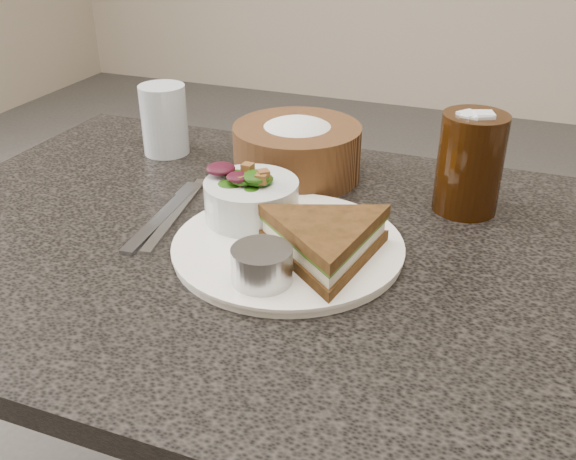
{
  "coord_description": "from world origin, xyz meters",
  "views": [
    {
      "loc": [
        0.28,
        -0.66,
        1.15
      ],
      "look_at": [
        0.04,
        -0.02,
        0.78
      ],
      "focal_mm": 40.0,
      "sensor_mm": 36.0,
      "label": 1
    }
  ],
  "objects_px": {
    "dressing_ramekin": "(262,265)",
    "cola_glass": "(470,159)",
    "dining_table": "(270,448)",
    "sandwich": "(325,241)",
    "water_glass": "(164,120)",
    "dinner_plate": "(288,247)",
    "bread_basket": "(297,143)",
    "salad_bowl": "(251,193)"
  },
  "relations": [
    {
      "from": "salad_bowl",
      "to": "water_glass",
      "type": "height_order",
      "value": "water_glass"
    },
    {
      "from": "salad_bowl",
      "to": "water_glass",
      "type": "xyz_separation_m",
      "value": [
        -0.24,
        0.19,
        0.01
      ]
    },
    {
      "from": "bread_basket",
      "to": "cola_glass",
      "type": "distance_m",
      "value": 0.26
    },
    {
      "from": "dinner_plate",
      "to": "bread_basket",
      "type": "bearing_deg",
      "value": 107.53
    },
    {
      "from": "dressing_ramekin",
      "to": "cola_glass",
      "type": "height_order",
      "value": "cola_glass"
    },
    {
      "from": "dinner_plate",
      "to": "sandwich",
      "type": "bearing_deg",
      "value": -21.31
    },
    {
      "from": "bread_basket",
      "to": "water_glass",
      "type": "height_order",
      "value": "water_glass"
    },
    {
      "from": "dining_table",
      "to": "bread_basket",
      "type": "height_order",
      "value": "bread_basket"
    },
    {
      "from": "dressing_ramekin",
      "to": "water_glass",
      "type": "bearing_deg",
      "value": 133.75
    },
    {
      "from": "dining_table",
      "to": "water_glass",
      "type": "height_order",
      "value": "water_glass"
    },
    {
      "from": "dinner_plate",
      "to": "sandwich",
      "type": "relative_size",
      "value": 1.52
    },
    {
      "from": "sandwich",
      "to": "cola_glass",
      "type": "xyz_separation_m",
      "value": [
        0.13,
        0.22,
        0.04
      ]
    },
    {
      "from": "dinner_plate",
      "to": "water_glass",
      "type": "height_order",
      "value": "water_glass"
    },
    {
      "from": "dining_table",
      "to": "salad_bowl",
      "type": "height_order",
      "value": "salad_bowl"
    },
    {
      "from": "dinner_plate",
      "to": "water_glass",
      "type": "xyz_separation_m",
      "value": [
        -0.31,
        0.24,
        0.05
      ]
    },
    {
      "from": "cola_glass",
      "to": "sandwich",
      "type": "bearing_deg",
      "value": -121.23
    },
    {
      "from": "dinner_plate",
      "to": "dressing_ramekin",
      "type": "xyz_separation_m",
      "value": [
        0.0,
        -0.09,
        0.03
      ]
    },
    {
      "from": "dining_table",
      "to": "sandwich",
      "type": "bearing_deg",
      "value": -24.24
    },
    {
      "from": "dinner_plate",
      "to": "bread_basket",
      "type": "height_order",
      "value": "bread_basket"
    },
    {
      "from": "salad_bowl",
      "to": "bread_basket",
      "type": "relative_size",
      "value": 0.63
    },
    {
      "from": "dinner_plate",
      "to": "sandwich",
      "type": "height_order",
      "value": "sandwich"
    },
    {
      "from": "dining_table",
      "to": "sandwich",
      "type": "relative_size",
      "value": 5.42
    },
    {
      "from": "dinner_plate",
      "to": "dining_table",
      "type": "bearing_deg",
      "value": 151.82
    },
    {
      "from": "salad_bowl",
      "to": "dressing_ramekin",
      "type": "bearing_deg",
      "value": -62.1
    },
    {
      "from": "bread_basket",
      "to": "sandwich",
      "type": "bearing_deg",
      "value": -62.86
    },
    {
      "from": "dining_table",
      "to": "sandwich",
      "type": "xyz_separation_m",
      "value": [
        0.09,
        -0.04,
        0.41
      ]
    },
    {
      "from": "dinner_plate",
      "to": "water_glass",
      "type": "bearing_deg",
      "value": 142.55
    },
    {
      "from": "sandwich",
      "to": "bread_basket",
      "type": "xyz_separation_m",
      "value": [
        -0.12,
        0.24,
        0.02
      ]
    },
    {
      "from": "sandwich",
      "to": "bread_basket",
      "type": "distance_m",
      "value": 0.27
    },
    {
      "from": "salad_bowl",
      "to": "dressing_ramekin",
      "type": "relative_size",
      "value": 1.81
    },
    {
      "from": "water_glass",
      "to": "dining_table",
      "type": "bearing_deg",
      "value": -38.62
    },
    {
      "from": "salad_bowl",
      "to": "water_glass",
      "type": "relative_size",
      "value": 1.07
    },
    {
      "from": "dressing_ramekin",
      "to": "cola_glass",
      "type": "distance_m",
      "value": 0.34
    },
    {
      "from": "sandwich",
      "to": "salad_bowl",
      "type": "xyz_separation_m",
      "value": [
        -0.12,
        0.07,
        0.01
      ]
    },
    {
      "from": "dressing_ramekin",
      "to": "cola_glass",
      "type": "bearing_deg",
      "value": 57.48
    },
    {
      "from": "salad_bowl",
      "to": "dressing_ramekin",
      "type": "height_order",
      "value": "salad_bowl"
    },
    {
      "from": "dressing_ramekin",
      "to": "water_glass",
      "type": "distance_m",
      "value": 0.45
    },
    {
      "from": "sandwich",
      "to": "bread_basket",
      "type": "relative_size",
      "value": 0.95
    },
    {
      "from": "dressing_ramekin",
      "to": "cola_glass",
      "type": "xyz_separation_m",
      "value": [
        0.18,
        0.29,
        0.04
      ]
    },
    {
      "from": "dinner_plate",
      "to": "dressing_ramekin",
      "type": "bearing_deg",
      "value": -87.61
    },
    {
      "from": "dinner_plate",
      "to": "cola_glass",
      "type": "bearing_deg",
      "value": 46.52
    },
    {
      "from": "cola_glass",
      "to": "water_glass",
      "type": "xyz_separation_m",
      "value": [
        -0.5,
        0.04,
        -0.02
      ]
    }
  ]
}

